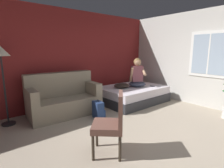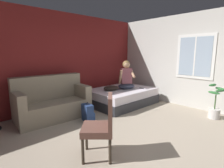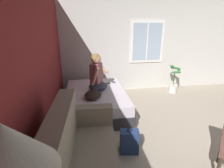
# 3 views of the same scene
# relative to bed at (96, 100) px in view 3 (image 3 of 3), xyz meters

# --- Properties ---
(ground_plane) EXTENTS (40.00, 40.00, 0.00)m
(ground_plane) POSITION_rel_bed_xyz_m (-1.59, -2.06, -0.24)
(ground_plane) COLOR tan
(wall_back_accent) EXTENTS (10.66, 0.16, 2.70)m
(wall_back_accent) POSITION_rel_bed_xyz_m (-1.59, 0.98, 1.11)
(wall_back_accent) COLOR maroon
(wall_back_accent) RESTS_ON ground
(wall_side_with_window) EXTENTS (0.19, 7.31, 2.70)m
(wall_side_with_window) POSITION_rel_bed_xyz_m (1.31, -2.05, 1.12)
(wall_side_with_window) COLOR silver
(wall_side_with_window) RESTS_ON ground
(bed) EXTENTS (2.00, 1.45, 0.48)m
(bed) POSITION_rel_bed_xyz_m (0.00, 0.00, 0.00)
(bed) COLOR #2D2D33
(bed) RESTS_ON ground
(couch) EXTENTS (1.74, 0.92, 1.04)m
(couch) POSITION_rel_bed_xyz_m (-2.12, 0.34, 0.16)
(couch) COLOR gray
(couch) RESTS_ON ground
(person_seated) EXTENTS (0.66, 0.63, 0.88)m
(person_seated) POSITION_rel_bed_xyz_m (0.13, -0.06, 0.60)
(person_seated) COLOR #383D51
(person_seated) RESTS_ON bed
(backpack) EXTENTS (0.27, 0.32, 0.46)m
(backpack) POSITION_rel_bed_xyz_m (-1.60, -0.43, -0.04)
(backpack) COLOR navy
(backpack) RESTS_ON ground
(throw_pillow) EXTENTS (0.54, 0.45, 0.14)m
(throw_pillow) POSITION_rel_bed_xyz_m (-0.39, 0.08, 0.31)
(throw_pillow) COLOR #2D231E
(throw_pillow) RESTS_ON bed
(cell_phone) EXTENTS (0.10, 0.16, 0.01)m
(cell_phone) POSITION_rel_bed_xyz_m (0.52, -0.37, 0.25)
(cell_phone) COLOR black
(cell_phone) RESTS_ON bed
(potted_plant) EXTENTS (0.39, 0.37, 0.85)m
(potted_plant) POSITION_rel_bed_xyz_m (0.76, -2.42, 0.07)
(potted_plant) COLOR silver
(potted_plant) RESTS_ON ground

